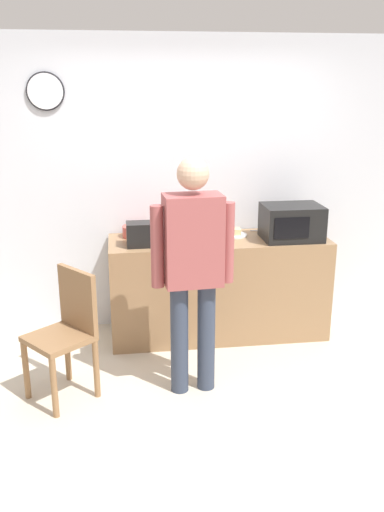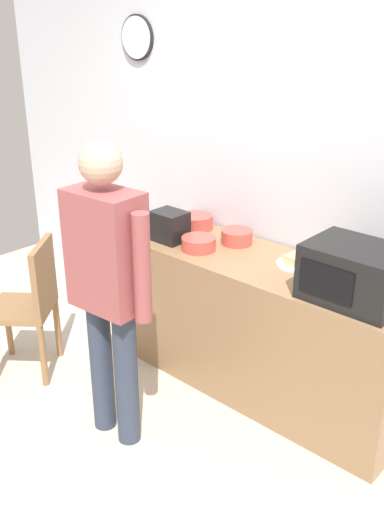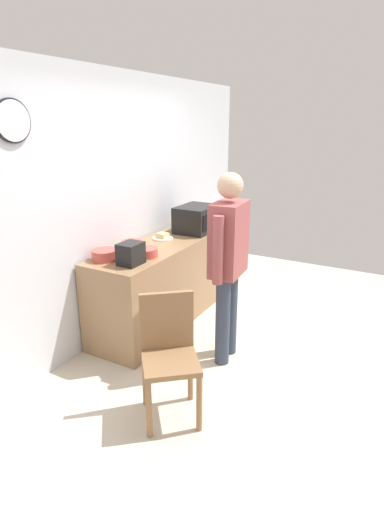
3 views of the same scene
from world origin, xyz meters
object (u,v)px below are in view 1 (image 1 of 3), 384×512
toaster (140,234)px  spoon_utensil (303,230)px  salad_bowl (180,231)px  wooden_chair (67,328)px  person_standing (193,261)px  microwave (292,222)px  sandwich_plate (234,233)px  fork_utensil (259,231)px  cereal_bowl (136,231)px  mixing_bowl (170,240)px

toaster → spoon_utensil: (1.51, 0.31, -0.10)m
salad_bowl → wooden_chair: bearing=-132.8°
person_standing → spoon_utensil: bearing=43.4°
person_standing → wooden_chair: bearing=176.1°
salad_bowl → wooden_chair: (-0.93, -1.00, -0.42)m
microwave → sandwich_plate: size_ratio=2.21×
salad_bowl → wooden_chair: size_ratio=0.22×
person_standing → fork_utensil: bearing=55.8°
cereal_bowl → spoon_utensil: cereal_bowl is taller
spoon_utensil → person_standing: (-1.18, -1.11, 0.11)m
sandwich_plate → wooden_chair: 1.74m
fork_utensil → spoon_utensil: bearing=-3.3°
sandwich_plate → mixing_bowl: mixing_bowl is taller
microwave → cereal_bowl: 1.36m
toaster → sandwich_plate: bearing=13.6°
microwave → toaster: (-1.31, -0.03, -0.05)m
toaster → spoon_utensil: bearing=11.5°
toaster → spoon_utensil: 1.55m
sandwich_plate → spoon_utensil: size_ratio=1.33×
person_standing → microwave: bearing=40.7°
sandwich_plate → toaster: bearing=-166.4°
salad_bowl → person_standing: (-0.03, -1.06, 0.07)m
salad_bowl → toaster: bearing=-144.8°
microwave → fork_utensil: 0.39m
fork_utensil → person_standing: bearing=-124.2°
microwave → wooden_chair: size_ratio=0.53×
spoon_utensil → wooden_chair: size_ratio=0.18×
salad_bowl → spoon_utensil: salad_bowl is taller
mixing_bowl → spoon_utensil: mixing_bowl is taller
cereal_bowl → toaster: 0.29m
salad_bowl → cereal_bowl: bearing=175.3°
sandwich_plate → salad_bowl: 0.48m
spoon_utensil → microwave: bearing=-126.4°
microwave → spoon_utensil: size_ratio=2.94×
toaster → spoon_utensil: size_ratio=1.29×
mixing_bowl → person_standing: bearing=-84.2°
sandwich_plate → mixing_bowl: (-0.59, -0.20, 0.02)m
mixing_bowl → fork_utensil: size_ratio=1.29×
microwave → person_standing: bearing=-139.3°
cereal_bowl → mixing_bowl: bearing=-45.9°
microwave → mixing_bowl: 1.07m
fork_utensil → salad_bowl: bearing=-174.2°
wooden_chair → spoon_utensil: bearing=26.9°
microwave → wooden_chair: bearing=-157.5°
microwave → person_standing: person_standing is taller
microwave → wooden_chair: microwave is taller
microwave → fork_utensil: (-0.20, 0.30, -0.15)m
person_standing → sandwich_plate: bearing=63.2°
cereal_bowl → fork_utensil: cereal_bowl is taller
salad_bowl → mixing_bowl: bearing=-114.4°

